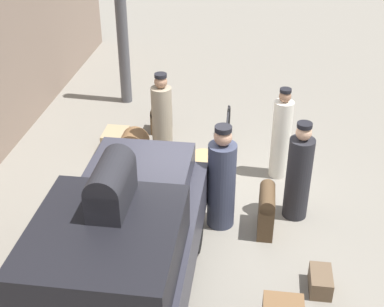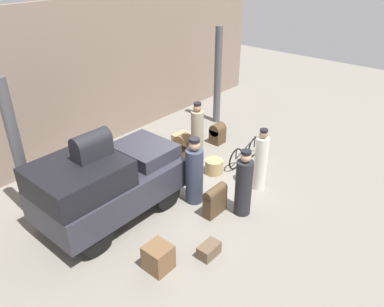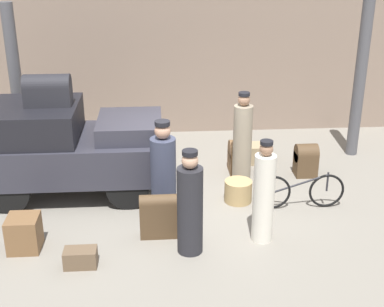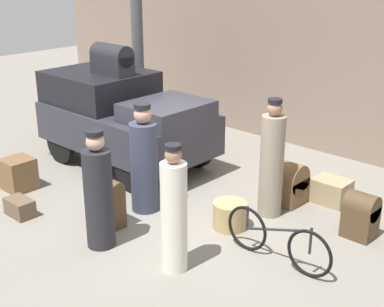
% 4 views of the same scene
% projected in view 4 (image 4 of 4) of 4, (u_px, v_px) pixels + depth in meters
% --- Properties ---
extents(ground_plane, '(30.00, 30.00, 0.00)m').
position_uv_depth(ground_plane, '(175.00, 208.00, 8.69)').
color(ground_plane, gray).
extents(station_building_facade, '(16.00, 0.15, 4.50)m').
position_uv_depth(station_building_facade, '(315.00, 41.00, 10.72)').
color(station_building_facade, gray).
rests_on(station_building_facade, ground).
extents(canopy_pillar_left, '(0.25, 0.25, 3.42)m').
position_uv_depth(canopy_pillar_left, '(138.00, 60.00, 11.75)').
color(canopy_pillar_left, '#4C4C51').
rests_on(canopy_pillar_left, ground).
extents(truck, '(3.40, 1.80, 1.74)m').
position_uv_depth(truck, '(122.00, 116.00, 10.26)').
color(truck, black).
rests_on(truck, ground).
extents(bicycle, '(1.64, 0.04, 0.69)m').
position_uv_depth(bicycle, '(277.00, 240.00, 7.06)').
color(bicycle, black).
rests_on(bicycle, ground).
extents(wicker_basket, '(0.51, 0.51, 0.41)m').
position_uv_depth(wicker_basket, '(230.00, 215.00, 8.02)').
color(wicker_basket, tan).
rests_on(wicker_basket, ground).
extents(porter_lifting_near_truck, '(0.40, 0.40, 1.71)m').
position_uv_depth(porter_lifting_near_truck, '(99.00, 195.00, 7.33)').
color(porter_lifting_near_truck, '#232328').
rests_on(porter_lifting_near_truck, ground).
extents(porter_standing_middle, '(0.37, 0.37, 1.88)m').
position_uv_depth(porter_standing_middle, '(272.00, 163.00, 8.21)').
color(porter_standing_middle, gray).
rests_on(porter_standing_middle, ground).
extents(porter_carrying_trunk, '(0.34, 0.34, 1.73)m').
position_uv_depth(porter_carrying_trunk, '(174.00, 214.00, 6.75)').
color(porter_carrying_trunk, silver).
rests_on(porter_carrying_trunk, ground).
extents(conductor_in_dark_uniform, '(0.44, 0.44, 1.77)m').
position_uv_depth(conductor_in_dark_uniform, '(144.00, 163.00, 8.39)').
color(conductor_in_dark_uniform, '#33384C').
rests_on(conductor_in_dark_uniform, ground).
extents(suitcase_tan_flat, '(0.49, 0.50, 0.56)m').
position_uv_depth(suitcase_tan_flat, '(19.00, 174.00, 9.33)').
color(suitcase_tan_flat, brown).
rests_on(suitcase_tan_flat, ground).
extents(trunk_umber_medium, '(0.49, 0.30, 0.28)m').
position_uv_depth(trunk_umber_medium, '(20.00, 207.00, 8.41)').
color(trunk_umber_medium, brown).
rests_on(trunk_umber_medium, ground).
extents(trunk_large_brown, '(0.58, 0.46, 0.40)m').
position_uv_depth(trunk_large_brown, '(331.00, 191.00, 8.85)').
color(trunk_large_brown, '#9E8966').
rests_on(trunk_large_brown, ground).
extents(suitcase_small_leather, '(0.39, 0.53, 0.71)m').
position_uv_depth(suitcase_small_leather, '(291.00, 184.00, 8.76)').
color(suitcase_small_leather, brown).
rests_on(suitcase_small_leather, ground).
extents(suitcase_black_upright, '(0.65, 0.24, 0.76)m').
position_uv_depth(suitcase_black_upright, '(106.00, 199.00, 8.09)').
color(suitcase_black_upright, '#4C3823').
rests_on(suitcase_black_upright, ground).
extents(trunk_barrel_dark, '(0.44, 0.39, 0.69)m').
position_uv_depth(trunk_barrel_dark, '(361.00, 214.00, 7.71)').
color(trunk_barrel_dark, '#4C3823').
rests_on(trunk_barrel_dark, ground).
extents(trunk_on_truck_roof, '(0.83, 0.41, 0.58)m').
position_uv_depth(trunk_on_truck_roof, '(112.00, 60.00, 10.03)').
color(trunk_on_truck_roof, '#232328').
rests_on(trunk_on_truck_roof, truck).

